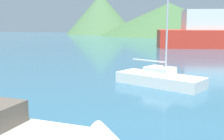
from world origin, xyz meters
The scene contains 4 objects.
motorboat_near centered at (-1.44, 4.13, 0.45)m, with size 9.59×2.77×2.12m.
sailboat_inner centered at (2.29, 15.58, 0.51)m, with size 6.49×4.54×9.27m.
hill_west centered at (-31.13, 105.35, 7.95)m, with size 27.91×27.91×15.89m.
hill_central centered at (-4.14, 104.10, 5.92)m, with size 52.66×52.66×11.83m.
Camera 1 is at (4.31, -3.78, 4.28)m, focal length 45.00 mm.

